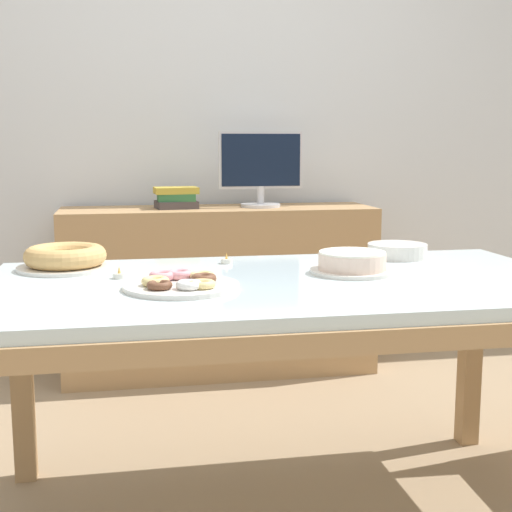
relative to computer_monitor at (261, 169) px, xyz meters
The scene contains 11 objects.
wall_back 0.46m from the computer_monitor, 125.63° to the left, with size 8.00×0.10×2.60m, color silver.
dining_table 1.56m from the computer_monitor, 98.20° to the right, with size 1.79×0.97×0.76m.
sideboard 0.65m from the computer_monitor, behind, with size 1.56×0.44×0.84m.
computer_monitor is the anchor object (origin of this frame).
book_stack 0.45m from the computer_monitor, behind, with size 0.22×0.18×0.11m.
cake_chocolate_round 1.45m from the computer_monitor, 89.57° to the right, with size 0.26×0.26×0.07m.
cake_golden_bundt 1.50m from the computer_monitor, 126.19° to the right, with size 0.31×0.31×0.08m.
pastry_platter 1.68m from the computer_monitor, 108.74° to the right, with size 0.33×0.33×0.04m.
plate_stack 1.22m from the computer_monitor, 77.10° to the right, with size 0.21×0.21×0.05m.
tealight_left_edge 1.58m from the computer_monitor, 116.92° to the right, with size 0.04×0.04×0.04m.
tealight_near_front 1.26m from the computer_monitor, 106.45° to the right, with size 0.04×0.04×0.04m.
Camera 1 is at (-0.48, -2.04, 1.16)m, focal length 50.00 mm.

